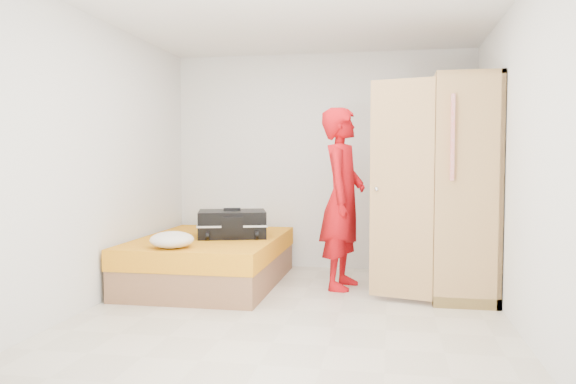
% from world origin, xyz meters
% --- Properties ---
extents(room, '(4.00, 4.02, 2.60)m').
position_xyz_m(room, '(0.00, 0.00, 1.30)').
color(room, beige).
rests_on(room, ground).
extents(bed, '(1.42, 2.02, 0.50)m').
position_xyz_m(bed, '(-1.05, 0.90, 0.25)').
color(bed, '#895D3E').
rests_on(bed, ground).
extents(wardrobe, '(1.15, 1.20, 2.10)m').
position_xyz_m(wardrobe, '(1.45, 0.86, 1.00)').
color(wardrobe, tan).
rests_on(wardrobe, ground).
extents(person, '(0.54, 0.73, 1.85)m').
position_xyz_m(person, '(0.34, 0.96, 0.93)').
color(person, red).
rests_on(person, ground).
extents(suitcase, '(0.84, 0.70, 0.31)m').
position_xyz_m(suitcase, '(-0.83, 0.93, 0.64)').
color(suitcase, black).
rests_on(suitcase, bed).
extents(round_cushion, '(0.41, 0.41, 0.16)m').
position_xyz_m(round_cushion, '(-1.17, 0.11, 0.58)').
color(round_cushion, white).
rests_on(round_cushion, bed).
extents(pillow, '(0.58, 0.32, 0.10)m').
position_xyz_m(pillow, '(-1.08, 1.75, 0.55)').
color(pillow, white).
rests_on(pillow, bed).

